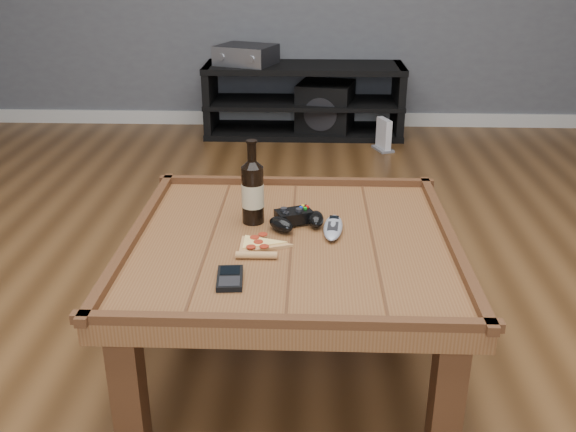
{
  "coord_description": "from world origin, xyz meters",
  "views": [
    {
      "loc": [
        0.06,
        -1.79,
        1.3
      ],
      "look_at": [
        -0.01,
        0.02,
        0.52
      ],
      "focal_mm": 40.0,
      "sensor_mm": 36.0,
      "label": 1
    }
  ],
  "objects_px": {
    "beer_bottle": "(253,190)",
    "av_receiver": "(246,55)",
    "pizza_slice": "(258,246)",
    "media_console": "(304,101)",
    "coffee_table": "(292,256)",
    "game_console": "(384,136)",
    "game_controller": "(297,219)",
    "remote_control": "(333,227)",
    "subwoofer": "(325,108)",
    "smartphone": "(230,278)"
  },
  "relations": [
    {
      "from": "game_controller",
      "to": "av_receiver",
      "type": "distance_m",
      "value": 2.68
    },
    {
      "from": "coffee_table",
      "to": "smartphone",
      "type": "height_order",
      "value": "coffee_table"
    },
    {
      "from": "pizza_slice",
      "to": "av_receiver",
      "type": "xyz_separation_m",
      "value": [
        -0.31,
        2.81,
        0.11
      ]
    },
    {
      "from": "subwoofer",
      "to": "pizza_slice",
      "type": "bearing_deg",
      "value": -82.81
    },
    {
      "from": "coffee_table",
      "to": "remote_control",
      "type": "distance_m",
      "value": 0.16
    },
    {
      "from": "game_controller",
      "to": "av_receiver",
      "type": "relative_size",
      "value": 0.41
    },
    {
      "from": "smartphone",
      "to": "coffee_table",
      "type": "bearing_deg",
      "value": 54.87
    },
    {
      "from": "beer_bottle",
      "to": "av_receiver",
      "type": "xyz_separation_m",
      "value": [
        -0.28,
        2.62,
        0.0
      ]
    },
    {
      "from": "av_receiver",
      "to": "remote_control",
      "type": "bearing_deg",
      "value": -57.44
    },
    {
      "from": "game_controller",
      "to": "smartphone",
      "type": "distance_m",
      "value": 0.4
    },
    {
      "from": "pizza_slice",
      "to": "av_receiver",
      "type": "height_order",
      "value": "av_receiver"
    },
    {
      "from": "game_controller",
      "to": "av_receiver",
      "type": "height_order",
      "value": "av_receiver"
    },
    {
      "from": "coffee_table",
      "to": "smartphone",
      "type": "xyz_separation_m",
      "value": [
        -0.16,
        -0.27,
        0.07
      ]
    },
    {
      "from": "av_receiver",
      "to": "subwoofer",
      "type": "height_order",
      "value": "av_receiver"
    },
    {
      "from": "beer_bottle",
      "to": "subwoofer",
      "type": "distance_m",
      "value": 2.68
    },
    {
      "from": "remote_control",
      "to": "game_console",
      "type": "xyz_separation_m",
      "value": [
        0.41,
        2.32,
        -0.37
      ]
    },
    {
      "from": "game_controller",
      "to": "subwoofer",
      "type": "relative_size",
      "value": 0.43
    },
    {
      "from": "game_controller",
      "to": "remote_control",
      "type": "height_order",
      "value": "game_controller"
    },
    {
      "from": "smartphone",
      "to": "remote_control",
      "type": "distance_m",
      "value": 0.44
    },
    {
      "from": "media_console",
      "to": "subwoofer",
      "type": "distance_m",
      "value": 0.17
    },
    {
      "from": "beer_bottle",
      "to": "pizza_slice",
      "type": "distance_m",
      "value": 0.22
    },
    {
      "from": "beer_bottle",
      "to": "coffee_table",
      "type": "bearing_deg",
      "value": -44.56
    },
    {
      "from": "pizza_slice",
      "to": "game_console",
      "type": "distance_m",
      "value": 2.55
    },
    {
      "from": "beer_bottle",
      "to": "smartphone",
      "type": "bearing_deg",
      "value": -94.16
    },
    {
      "from": "smartphone",
      "to": "game_console",
      "type": "height_order",
      "value": "smartphone"
    },
    {
      "from": "game_controller",
      "to": "smartphone",
      "type": "height_order",
      "value": "game_controller"
    },
    {
      "from": "remote_control",
      "to": "av_receiver",
      "type": "distance_m",
      "value": 2.74
    },
    {
      "from": "media_console",
      "to": "game_controller",
      "type": "height_order",
      "value": "game_controller"
    },
    {
      "from": "beer_bottle",
      "to": "media_console",
      "type": "bearing_deg",
      "value": 87.18
    },
    {
      "from": "pizza_slice",
      "to": "subwoofer",
      "type": "distance_m",
      "value": 2.86
    },
    {
      "from": "game_controller",
      "to": "remote_control",
      "type": "xyz_separation_m",
      "value": [
        0.12,
        -0.03,
        -0.01
      ]
    },
    {
      "from": "media_console",
      "to": "coffee_table",
      "type": "bearing_deg",
      "value": -90.0
    },
    {
      "from": "pizza_slice",
      "to": "subwoofer",
      "type": "bearing_deg",
      "value": 84.11
    },
    {
      "from": "remote_control",
      "to": "beer_bottle",
      "type": "bearing_deg",
      "value": 170.57
    },
    {
      "from": "game_controller",
      "to": "subwoofer",
      "type": "height_order",
      "value": "game_controller"
    },
    {
      "from": "beer_bottle",
      "to": "smartphone",
      "type": "relative_size",
      "value": 2.08
    },
    {
      "from": "coffee_table",
      "to": "media_console",
      "type": "height_order",
      "value": "media_console"
    },
    {
      "from": "media_console",
      "to": "game_console",
      "type": "distance_m",
      "value": 0.67
    },
    {
      "from": "coffee_table",
      "to": "smartphone",
      "type": "relative_size",
      "value": 7.76
    },
    {
      "from": "coffee_table",
      "to": "game_console",
      "type": "relative_size",
      "value": 4.83
    },
    {
      "from": "coffee_table",
      "to": "av_receiver",
      "type": "xyz_separation_m",
      "value": [
        -0.41,
        2.75,
        0.17
      ]
    },
    {
      "from": "media_console",
      "to": "game_controller",
      "type": "distance_m",
      "value": 2.66
    },
    {
      "from": "subwoofer",
      "to": "game_console",
      "type": "xyz_separation_m",
      "value": [
        0.38,
        -0.39,
        -0.09
      ]
    },
    {
      "from": "media_console",
      "to": "game_controller",
      "type": "relative_size",
      "value": 7.45
    },
    {
      "from": "media_console",
      "to": "game_controller",
      "type": "bearing_deg",
      "value": -89.72
    },
    {
      "from": "coffee_table",
      "to": "subwoofer",
      "type": "height_order",
      "value": "coffee_table"
    },
    {
      "from": "pizza_slice",
      "to": "smartphone",
      "type": "xyz_separation_m",
      "value": [
        -0.06,
        -0.2,
        0.0
      ]
    },
    {
      "from": "beer_bottle",
      "to": "av_receiver",
      "type": "height_order",
      "value": "beer_bottle"
    },
    {
      "from": "beer_bottle",
      "to": "game_controller",
      "type": "relative_size",
      "value": 1.47
    },
    {
      "from": "game_controller",
      "to": "remote_control",
      "type": "relative_size",
      "value": 0.95
    }
  ]
}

